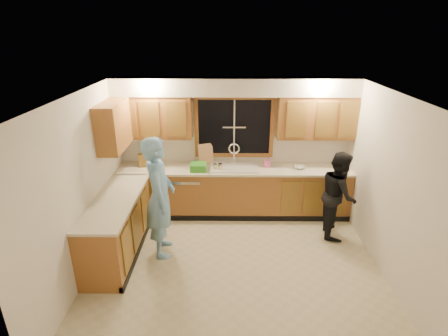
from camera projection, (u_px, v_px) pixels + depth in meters
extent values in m
plane|color=beige|center=(235.00, 266.00, 5.17)|extent=(4.20, 4.20, 0.00)
plane|color=white|center=(238.00, 97.00, 4.23)|extent=(4.20, 4.20, 0.00)
plane|color=white|center=(234.00, 145.00, 6.46)|extent=(4.20, 0.00, 4.20)
plane|color=white|center=(81.00, 189.00, 4.72)|extent=(0.00, 3.80, 3.80)
plane|color=white|center=(393.00, 190.00, 4.68)|extent=(0.00, 3.80, 3.80)
cube|color=#A0642E|center=(234.00, 192.00, 6.49)|extent=(4.20, 0.60, 0.88)
cube|color=#A0642E|center=(118.00, 227.00, 5.34)|extent=(0.60, 1.90, 0.88)
cube|color=beige|center=(234.00, 169.00, 6.30)|extent=(4.20, 0.63, 0.04)
cube|color=beige|center=(115.00, 200.00, 5.17)|extent=(0.63, 1.90, 0.04)
cube|color=#A0642E|center=(153.00, 117.00, 6.11)|extent=(1.35, 0.33, 0.75)
cube|color=#A0642E|center=(316.00, 117.00, 6.08)|extent=(1.35, 0.33, 0.75)
cube|color=#A0642E|center=(113.00, 126.00, 5.54)|extent=(0.33, 0.90, 0.75)
cube|color=silver|center=(235.00, 87.00, 5.89)|extent=(4.20, 0.35, 0.30)
cube|color=black|center=(234.00, 127.00, 6.33)|extent=(1.30, 0.01, 1.00)
cube|color=#A0642E|center=(235.00, 98.00, 6.12)|extent=(1.44, 0.03, 0.07)
cube|color=#A0642E|center=(234.00, 155.00, 6.52)|extent=(1.44, 0.03, 0.07)
cube|color=#A0642E|center=(196.00, 127.00, 6.32)|extent=(0.07, 0.03, 1.00)
cube|color=#A0642E|center=(272.00, 127.00, 6.31)|extent=(0.07, 0.03, 1.00)
cube|color=silver|center=(234.00, 167.00, 6.30)|extent=(0.86, 0.52, 0.03)
cube|color=silver|center=(222.00, 172.00, 6.34)|extent=(0.38, 0.42, 0.18)
cube|color=silver|center=(246.00, 172.00, 6.33)|extent=(0.38, 0.42, 0.18)
cylinder|color=silver|center=(234.00, 156.00, 6.43)|extent=(0.04, 0.04, 0.28)
torus|color=silver|center=(234.00, 149.00, 6.38)|extent=(0.21, 0.03, 0.21)
cube|color=white|center=(188.00, 193.00, 6.50)|extent=(0.60, 0.56, 0.82)
cube|color=white|center=(105.00, 248.00, 4.81)|extent=(0.58, 0.75, 0.90)
imported|color=#7DB8EC|center=(160.00, 197.00, 5.17)|extent=(0.55, 0.74, 1.88)
imported|color=black|center=(338.00, 194.00, 5.73)|extent=(0.64, 0.78, 1.46)
cube|color=olive|center=(142.00, 160.00, 6.33)|extent=(0.15, 0.13, 0.24)
cube|color=tan|center=(206.00, 154.00, 6.44)|extent=(0.30, 0.20, 0.37)
cube|color=#349125|center=(198.00, 167.00, 6.17)|extent=(0.29, 0.27, 0.13)
imported|color=#E95898|center=(267.00, 162.00, 6.32)|extent=(0.11, 0.11, 0.19)
imported|color=silver|center=(300.00, 167.00, 6.27)|extent=(0.25, 0.25, 0.05)
cylinder|color=beige|center=(220.00, 167.00, 6.16)|extent=(0.08, 0.08, 0.13)
cylinder|color=beige|center=(215.00, 167.00, 6.20)|extent=(0.08, 0.08, 0.11)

